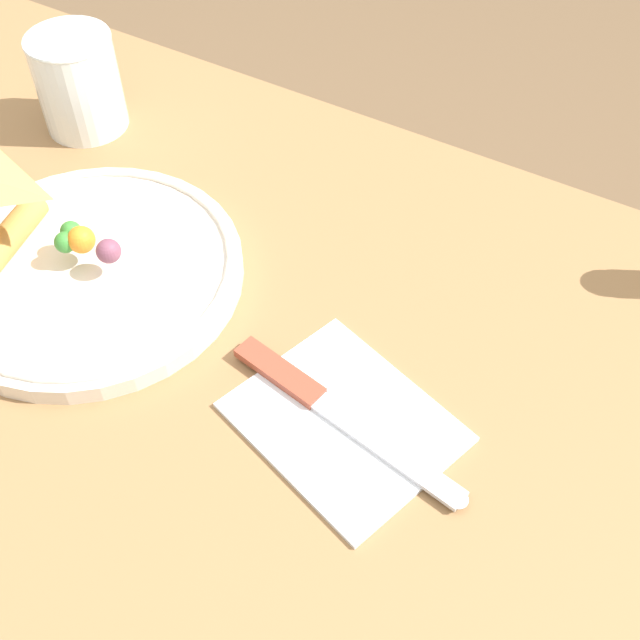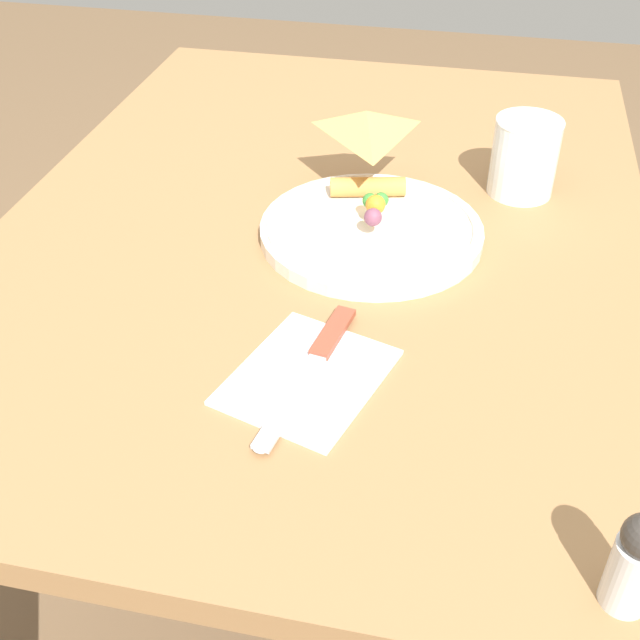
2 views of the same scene
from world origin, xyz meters
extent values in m
plane|color=brown|center=(0.00, 0.00, 0.00)|extent=(6.00, 6.00, 0.00)
cube|color=olive|center=(0.00, 0.00, 0.71)|extent=(1.08, 0.77, 0.03)
cube|color=#382D23|center=(-0.49, 0.34, 0.35)|extent=(0.06, 0.06, 0.69)
cube|color=#382D23|center=(0.49, 0.34, 0.35)|extent=(0.06, 0.06, 0.69)
cylinder|color=silver|center=(0.04, 0.06, 0.73)|extent=(0.26, 0.26, 0.02)
torus|color=silver|center=(0.04, 0.06, 0.74)|extent=(0.25, 0.25, 0.01)
pyramid|color=#DBA351|center=(0.03, 0.06, 0.75)|extent=(0.14, 0.12, 0.02)
cylinder|color=#C68942|center=(-0.03, 0.05, 0.75)|extent=(0.04, 0.09, 0.02)
sphere|color=#388433|center=(0.02, 0.07, 0.76)|extent=(0.02, 0.02, 0.02)
sphere|color=#388433|center=(0.02, 0.06, 0.76)|extent=(0.02, 0.02, 0.02)
sphere|color=orange|center=(0.04, 0.06, 0.76)|extent=(0.02, 0.02, 0.02)
sphere|color=#7A4256|center=(0.06, 0.07, 0.76)|extent=(0.02, 0.02, 0.02)
cylinder|color=white|center=(-0.11, 0.23, 0.77)|extent=(0.08, 0.08, 0.10)
cylinder|color=#F4CC66|center=(-0.11, 0.23, 0.76)|extent=(0.07, 0.07, 0.08)
torus|color=white|center=(-0.11, 0.23, 0.82)|extent=(0.08, 0.08, 0.00)
cube|color=silver|center=(0.29, 0.04, 0.72)|extent=(0.18, 0.16, 0.00)
cube|color=#99422D|center=(0.23, 0.05, 0.73)|extent=(0.08, 0.03, 0.01)
cube|color=silver|center=(0.33, 0.04, 0.73)|extent=(0.13, 0.04, 0.00)
ellipsoid|color=silver|center=(0.39, 0.03, 0.73)|extent=(0.02, 0.02, 0.00)
camera|label=1|loc=(0.44, -0.24, 1.22)|focal=45.00mm
camera|label=2|loc=(0.84, 0.17, 1.22)|focal=45.00mm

